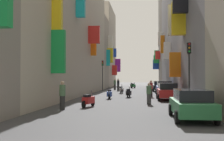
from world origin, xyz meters
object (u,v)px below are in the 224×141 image
object	(u,v)px
parked_car_black	(160,86)
parked_car_red	(167,91)
scooter_red	(88,100)
pedestrian_near_left	(62,95)
scooter_green	(133,86)
traffic_light_near_corner	(189,63)
scooter_blue	(109,94)
pedestrian_far_away	(118,85)
parked_car_blue	(164,88)
traffic_light_far_corner	(103,70)
pedestrian_crossing	(115,84)
scooter_silver	(121,90)
pedestrian_near_right	(149,94)
scooter_white	(131,85)
parked_car_green	(191,104)
scooter_black	(129,93)
pedestrian_mid_street	(151,89)

from	to	relation	value
parked_car_black	parked_car_red	xyz separation A→B (m)	(-0.17, -14.73, 0.02)
scooter_red	pedestrian_near_left	size ratio (longest dim) A/B	1.04
scooter_green	traffic_light_near_corner	distance (m)	30.75
scooter_blue	pedestrian_far_away	distance (m)	15.26
parked_car_blue	traffic_light_far_corner	world-z (taller)	traffic_light_far_corner
scooter_green	pedestrian_crossing	size ratio (longest dim) A/B	1.06
traffic_light_near_corner	scooter_red	bearing A→B (deg)	-168.63
scooter_silver	pedestrian_near_right	size ratio (longest dim) A/B	1.19
scooter_silver	scooter_blue	xyz separation A→B (m)	(-0.44, -8.38, -0.00)
scooter_white	pedestrian_near_right	bearing A→B (deg)	-85.33
parked_car_black	parked_car_green	size ratio (longest dim) A/B	1.03
scooter_green	pedestrian_near_right	distance (m)	29.31
parked_car_blue	scooter_black	distance (m)	6.44
parked_car_black	scooter_blue	xyz separation A→B (m)	(-5.45, -14.05, -0.31)
parked_car_blue	pedestrian_near_right	xyz separation A→B (m)	(-2.01, -11.94, -0.02)
pedestrian_mid_street	pedestrian_far_away	xyz separation A→B (m)	(-4.47, 12.51, 0.05)
scooter_blue	parked_car_green	bearing A→B (deg)	-65.86
scooter_blue	scooter_white	distance (m)	27.92
parked_car_blue	pedestrian_near_right	distance (m)	12.11
parked_car_red	pedestrian_mid_street	xyz separation A→B (m)	(-1.36, 3.42, 0.06)
scooter_silver	pedestrian_far_away	size ratio (longest dim) A/B	1.06
scooter_red	scooter_green	size ratio (longest dim) A/B	1.00
parked_car_green	parked_car_red	distance (m)	11.40
pedestrian_near_left	pedestrian_mid_street	size ratio (longest dim) A/B	1.05
pedestrian_near_left	traffic_light_near_corner	world-z (taller)	traffic_light_near_corner
parked_car_red	scooter_white	world-z (taller)	parked_car_red
scooter_green	traffic_light_far_corner	xyz separation A→B (m)	(-4.21, -9.56, 2.58)
pedestrian_mid_street	pedestrian_far_away	distance (m)	13.29
pedestrian_crossing	traffic_light_near_corner	size ratio (longest dim) A/B	0.39
parked_car_red	pedestrian_near_left	bearing A→B (deg)	-131.09
parked_car_green	scooter_blue	bearing A→B (deg)	114.14
parked_car_black	pedestrian_mid_street	distance (m)	11.42
pedestrian_near_right	pedestrian_far_away	size ratio (longest dim) A/B	0.89
scooter_black	pedestrian_mid_street	bearing A→B (deg)	16.87
scooter_blue	scooter_black	distance (m)	2.66
scooter_red	traffic_light_far_corner	world-z (taller)	traffic_light_far_corner
parked_car_red	scooter_green	size ratio (longest dim) A/B	2.24
parked_car_green	scooter_white	world-z (taller)	parked_car_green
pedestrian_crossing	traffic_light_near_corner	distance (m)	25.71
scooter_blue	scooter_red	distance (m)	7.19
scooter_white	pedestrian_crossing	world-z (taller)	pedestrian_crossing
parked_car_black	parked_car_blue	xyz separation A→B (m)	(0.12, -6.88, 0.04)
pedestrian_near_left	traffic_light_far_corner	xyz separation A→B (m)	(-0.97, 23.79, 2.15)
scooter_silver	pedestrian_crossing	distance (m)	10.45
parked_car_red	pedestrian_near_right	distance (m)	4.43
parked_car_green	pedestrian_mid_street	size ratio (longest dim) A/B	2.49
scooter_green	traffic_light_near_corner	world-z (taller)	traffic_light_near_corner
scooter_silver	scooter_white	bearing A→B (deg)	88.69
pedestrian_near_left	traffic_light_near_corner	size ratio (longest dim) A/B	0.40
scooter_white	pedestrian_far_away	xyz separation A→B (m)	(-1.44, -12.66, 0.43)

